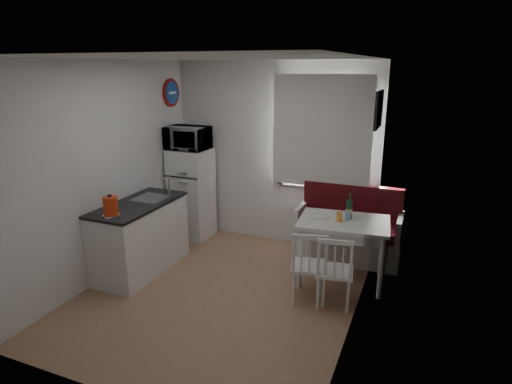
{
  "coord_description": "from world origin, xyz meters",
  "views": [
    {
      "loc": [
        2.05,
        -3.92,
        2.52
      ],
      "look_at": [
        0.23,
        0.5,
        1.11
      ],
      "focal_mm": 30.0,
      "sensor_mm": 36.0,
      "label": 1
    }
  ],
  "objects_px": {
    "chair_right": "(333,265)",
    "fridge": "(192,193)",
    "wine_bottle": "(349,206)",
    "microwave": "(187,138)",
    "bench": "(348,235)",
    "dining_table": "(344,228)",
    "kitchen_counter": "(141,237)",
    "chair_left": "(307,260)",
    "kettle": "(111,206)"
  },
  "relations": [
    {
      "from": "bench",
      "to": "microwave",
      "type": "xyz_separation_m",
      "value": [
        -2.34,
        -0.16,
        1.2
      ]
    },
    {
      "from": "bench",
      "to": "dining_table",
      "type": "relative_size",
      "value": 1.25
    },
    {
      "from": "dining_table",
      "to": "kettle",
      "type": "bearing_deg",
      "value": -158.83
    },
    {
      "from": "chair_right",
      "to": "fridge",
      "type": "relative_size",
      "value": 0.33
    },
    {
      "from": "kitchen_counter",
      "to": "chair_right",
      "type": "distance_m",
      "value": 2.45
    },
    {
      "from": "dining_table",
      "to": "kettle",
      "type": "height_order",
      "value": "kettle"
    },
    {
      "from": "wine_bottle",
      "to": "chair_right",
      "type": "bearing_deg",
      "value": -90.0
    },
    {
      "from": "chair_right",
      "to": "wine_bottle",
      "type": "height_order",
      "value": "wine_bottle"
    },
    {
      "from": "kitchen_counter",
      "to": "kettle",
      "type": "xyz_separation_m",
      "value": [
        0.05,
        -0.53,
        0.57
      ]
    },
    {
      "from": "kitchen_counter",
      "to": "kettle",
      "type": "relative_size",
      "value": 5.11
    },
    {
      "from": "bench",
      "to": "wine_bottle",
      "type": "height_order",
      "value": "wine_bottle"
    },
    {
      "from": "chair_right",
      "to": "fridge",
      "type": "distance_m",
      "value": 2.73
    },
    {
      "from": "kettle",
      "to": "chair_right",
      "type": "bearing_deg",
      "value": 12.91
    },
    {
      "from": "microwave",
      "to": "wine_bottle",
      "type": "xyz_separation_m",
      "value": [
        2.43,
        -0.42,
        -0.59
      ]
    },
    {
      "from": "dining_table",
      "to": "bench",
      "type": "bearing_deg",
      "value": 89.02
    },
    {
      "from": "kettle",
      "to": "wine_bottle",
      "type": "bearing_deg",
      "value": 28.54
    },
    {
      "from": "bench",
      "to": "fridge",
      "type": "bearing_deg",
      "value": -177.26
    },
    {
      "from": "chair_right",
      "to": "dining_table",
      "type": "bearing_deg",
      "value": 83.8
    },
    {
      "from": "kitchen_counter",
      "to": "wine_bottle",
      "type": "xyz_separation_m",
      "value": [
        2.45,
        0.77,
        0.48
      ]
    },
    {
      "from": "fridge",
      "to": "bench",
      "type": "bearing_deg",
      "value": 2.74
    },
    {
      "from": "bench",
      "to": "wine_bottle",
      "type": "distance_m",
      "value": 0.84
    },
    {
      "from": "fridge",
      "to": "dining_table",
      "type": "bearing_deg",
      "value": -13.38
    },
    {
      "from": "microwave",
      "to": "wine_bottle",
      "type": "height_order",
      "value": "microwave"
    },
    {
      "from": "bench",
      "to": "fridge",
      "type": "relative_size",
      "value": 1.02
    },
    {
      "from": "fridge",
      "to": "wine_bottle",
      "type": "height_order",
      "value": "fridge"
    },
    {
      "from": "dining_table",
      "to": "fridge",
      "type": "relative_size",
      "value": 0.81
    },
    {
      "from": "microwave",
      "to": "wine_bottle",
      "type": "relative_size",
      "value": 1.95
    },
    {
      "from": "kitchen_counter",
      "to": "dining_table",
      "type": "xyz_separation_m",
      "value": [
        2.42,
        0.67,
        0.24
      ]
    },
    {
      "from": "microwave",
      "to": "wine_bottle",
      "type": "distance_m",
      "value": 2.54
    },
    {
      "from": "chair_left",
      "to": "kettle",
      "type": "xyz_separation_m",
      "value": [
        -2.12,
        -0.55,
        0.51
      ]
    },
    {
      "from": "kitchen_counter",
      "to": "chair_right",
      "type": "height_order",
      "value": "kitchen_counter"
    },
    {
      "from": "chair_right",
      "to": "microwave",
      "type": "relative_size",
      "value": 0.74
    },
    {
      "from": "chair_left",
      "to": "wine_bottle",
      "type": "relative_size",
      "value": 1.55
    },
    {
      "from": "dining_table",
      "to": "chair_right",
      "type": "distance_m",
      "value": 0.68
    },
    {
      "from": "wine_bottle",
      "to": "kettle",
      "type": "bearing_deg",
      "value": -151.46
    },
    {
      "from": "kitchen_counter",
      "to": "wine_bottle",
      "type": "relative_size",
      "value": 4.29
    },
    {
      "from": "dining_table",
      "to": "fridge",
      "type": "distance_m",
      "value": 2.46
    },
    {
      "from": "kettle",
      "to": "dining_table",
      "type": "bearing_deg",
      "value": 26.98
    },
    {
      "from": "bench",
      "to": "chair_right",
      "type": "distance_m",
      "value": 1.35
    },
    {
      "from": "dining_table",
      "to": "kitchen_counter",
      "type": "bearing_deg",
      "value": -170.23
    },
    {
      "from": "chair_left",
      "to": "kettle",
      "type": "bearing_deg",
      "value": 179.96
    },
    {
      "from": "microwave",
      "to": "kettle",
      "type": "xyz_separation_m",
      "value": [
        0.03,
        -1.73,
        -0.5
      ]
    },
    {
      "from": "kitchen_counter",
      "to": "bench",
      "type": "height_order",
      "value": "kitchen_counter"
    },
    {
      "from": "fridge",
      "to": "wine_bottle",
      "type": "bearing_deg",
      "value": -10.96
    },
    {
      "from": "bench",
      "to": "kettle",
      "type": "distance_m",
      "value": 3.06
    },
    {
      "from": "kitchen_counter",
      "to": "kettle",
      "type": "bearing_deg",
      "value": -84.68
    },
    {
      "from": "chair_left",
      "to": "chair_right",
      "type": "distance_m",
      "value": 0.28
    },
    {
      "from": "kitchen_counter",
      "to": "dining_table",
      "type": "relative_size",
      "value": 1.19
    },
    {
      "from": "bench",
      "to": "microwave",
      "type": "distance_m",
      "value": 2.63
    },
    {
      "from": "chair_right",
      "to": "kettle",
      "type": "relative_size",
      "value": 1.72
    }
  ]
}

